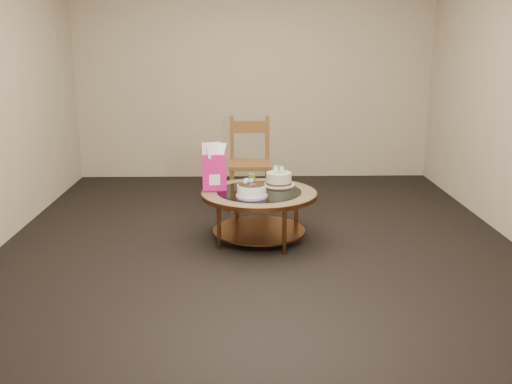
{
  "coord_description": "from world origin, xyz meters",
  "views": [
    {
      "loc": [
        -0.14,
        -4.81,
        1.73
      ],
      "look_at": [
        -0.03,
        0.02,
        0.44
      ],
      "focal_mm": 40.0,
      "sensor_mm": 36.0,
      "label": 1
    }
  ],
  "objects_px": {
    "decorated_cake": "(251,191)",
    "gift_bag": "(214,167)",
    "coffee_table": "(259,200)",
    "cream_cake": "(279,179)",
    "dining_chair": "(250,163)"
  },
  "relations": [
    {
      "from": "coffee_table",
      "to": "gift_bag",
      "type": "bearing_deg",
      "value": 171.72
    },
    {
      "from": "decorated_cake",
      "to": "cream_cake",
      "type": "distance_m",
      "value": 0.47
    },
    {
      "from": "cream_cake",
      "to": "dining_chair",
      "type": "height_order",
      "value": "dining_chair"
    },
    {
      "from": "gift_bag",
      "to": "dining_chair",
      "type": "height_order",
      "value": "dining_chair"
    },
    {
      "from": "coffee_table",
      "to": "decorated_cake",
      "type": "distance_m",
      "value": 0.24
    },
    {
      "from": "decorated_cake",
      "to": "gift_bag",
      "type": "bearing_deg",
      "value": 142.65
    },
    {
      "from": "coffee_table",
      "to": "cream_cake",
      "type": "distance_m",
      "value": 0.31
    },
    {
      "from": "coffee_table",
      "to": "gift_bag",
      "type": "relative_size",
      "value": 2.46
    },
    {
      "from": "coffee_table",
      "to": "cream_cake",
      "type": "xyz_separation_m",
      "value": [
        0.18,
        0.21,
        0.14
      ]
    },
    {
      "from": "gift_bag",
      "to": "coffee_table",
      "type": "bearing_deg",
      "value": -13.12
    },
    {
      "from": "coffee_table",
      "to": "cream_cake",
      "type": "height_order",
      "value": "cream_cake"
    },
    {
      "from": "gift_bag",
      "to": "dining_chair",
      "type": "relative_size",
      "value": 0.43
    },
    {
      "from": "coffee_table",
      "to": "gift_bag",
      "type": "height_order",
      "value": "gift_bag"
    },
    {
      "from": "coffee_table",
      "to": "dining_chair",
      "type": "distance_m",
      "value": 1.08
    },
    {
      "from": "cream_cake",
      "to": "coffee_table",
      "type": "bearing_deg",
      "value": -113.87
    }
  ]
}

